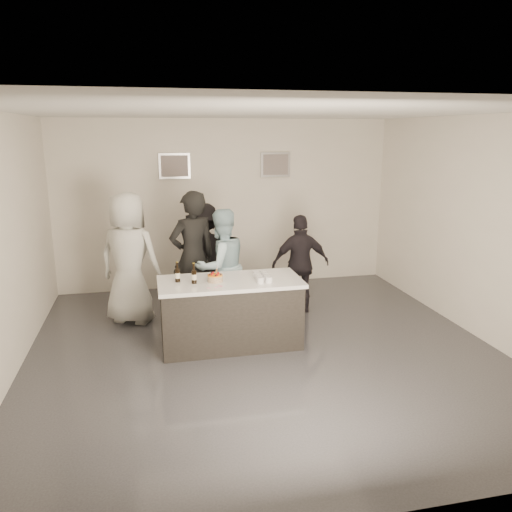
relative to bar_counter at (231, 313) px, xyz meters
name	(u,v)px	position (x,y,z in m)	size (l,w,h in m)	color
floor	(264,350)	(0.39, -0.29, -0.45)	(6.00, 6.00, 0.00)	#3D3D42
ceiling	(265,112)	(0.39, -0.29, 2.55)	(6.00, 6.00, 0.00)	white
wall_back	(226,204)	(0.39, 2.71, 1.05)	(6.00, 0.04, 3.00)	silver
wall_front	(369,330)	(0.39, -3.29, 1.05)	(6.00, 0.04, 3.00)	silver
wall_left	(1,250)	(-2.61, -0.29, 1.05)	(0.04, 6.00, 3.00)	silver
wall_right	(479,228)	(3.39, -0.29, 1.05)	(0.04, 6.00, 3.00)	silver
picture_left	(175,166)	(-0.51, 2.68, 1.75)	(0.54, 0.04, 0.44)	#B2B2B7
picture_right	(275,165)	(1.29, 2.68, 1.75)	(0.54, 0.04, 0.44)	#B2B2B7
bar_counter	(231,313)	(0.00, 0.00, 0.00)	(1.86, 0.86, 0.90)	white
cake	(215,279)	(-0.20, -0.02, 0.49)	(0.20, 0.20, 0.08)	orange
beer_bottle_a	(177,272)	(-0.67, 0.07, 0.58)	(0.07, 0.07, 0.26)	black
beer_bottle_b	(194,273)	(-0.47, -0.04, 0.58)	(0.07, 0.07, 0.26)	black
tumbler_cluster	(262,277)	(0.41, -0.07, 0.49)	(0.19, 0.40, 0.08)	#C48B12
candles	(213,287)	(-0.26, -0.25, 0.45)	(0.24, 0.08, 0.01)	pink
person_main_black	(193,257)	(-0.39, 1.00, 0.53)	(0.72, 0.47, 1.96)	black
person_main_blue	(221,267)	(0.01, 0.86, 0.40)	(0.83, 0.65, 1.71)	#A8CEDC
person_guest_left	(129,258)	(-1.30, 1.16, 0.52)	(0.95, 0.62, 1.95)	silver
person_guest_right	(301,264)	(1.28, 1.03, 0.32)	(0.91, 0.38, 1.55)	black
person_guest_back	(205,254)	(-0.12, 1.81, 0.38)	(1.07, 0.61, 1.65)	black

